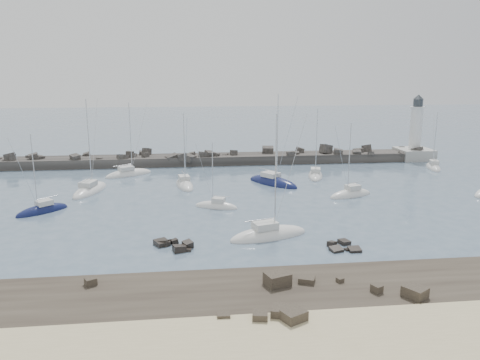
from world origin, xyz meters
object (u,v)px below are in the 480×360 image
Objects in this scene: sailboat_5 at (216,207)px; sailboat_8 at (273,183)px; lighthouse at (414,145)px; sailboat_9 at (351,195)px; sailboat_12 at (433,168)px; sailboat_4 at (129,175)px; sailboat_7 at (268,236)px; sailboat_6 at (185,185)px; sailboat_10 at (315,176)px; sailboat_3 at (90,191)px; sailboat_2 at (42,211)px.

sailboat_8 is (10.48, 13.15, 0.02)m from sailboat_5.
sailboat_9 is (-24.30, -28.41, -2.94)m from lighthouse.
sailboat_8 is 34.98m from sailboat_12.
sailboat_7 reaches higher than sailboat_4.
sailboat_4 reaches higher than sailboat_9.
lighthouse is 55.61m from sailboat_5.
sailboat_7 is at bearing -138.27° from sailboat_12.
sailboat_6 is 1.00× the size of sailboat_10.
sailboat_10 is (8.65, 4.42, -0.01)m from sailboat_8.
sailboat_3 reaches higher than sailboat_9.
sailboat_8 is 9.71m from sailboat_10.
sailboat_6 is 14.92m from sailboat_8.
sailboat_9 is at bearing 10.53° from sailboat_5.
sailboat_12 is at bearing 15.01° from sailboat_8.
sailboat_3 is 0.96× the size of sailboat_8.
sailboat_3 reaches higher than sailboat_7.
sailboat_3 is at bearing 136.01° from sailboat_7.
sailboat_9 is at bearing -41.73° from sailboat_8.
sailboat_6 is at bearing -158.88° from lighthouse.
sailboat_10 is at bearing 10.66° from sailboat_6.
sailboat_12 is (58.95, -0.55, 0.01)m from sailboat_4.
sailboat_8 is at bearing 78.37° from sailboat_7.
sailboat_8 is at bearing -20.91° from sailboat_4.
sailboat_6 is 26.95m from sailboat_9.
sailboat_6 is (14.94, 2.09, 0.00)m from sailboat_3.
sailboat_5 is 0.76× the size of sailboat_6.
sailboat_8 reaches higher than sailboat_7.
sailboat_2 is 44.66m from sailboat_9.
sailboat_7 is 1.25× the size of sailboat_9.
sailboat_9 is at bearing -141.91° from sailboat_12.
sailboat_6 is at bearing -43.23° from sailboat_4.
sailboat_9 is (40.25, -7.17, 0.00)m from sailboat_3.
sailboat_7 is at bearing -24.65° from sailboat_2.
sailboat_10 is (13.96, 30.22, -0.01)m from sailboat_7.
sailboat_2 is 11.31m from sailboat_3.
sailboat_8 is 1.24× the size of sailboat_10.
sailboat_2 is at bearing -112.26° from sailboat_3.
sailboat_10 reaches higher than sailboat_9.
sailboat_2 is 0.88× the size of sailboat_10.
sailboat_10 is at bearing -8.74° from sailboat_4.
sailboat_3 is 15.09m from sailboat_6.
sailboat_2 reaches higher than sailboat_5.
sailboat_2 is at bearing -158.34° from sailboat_10.
sailboat_7 is (28.83, -13.23, 0.01)m from sailboat_2.
sailboat_4 is 1.43× the size of sailboat_5.
sailboat_6 is (-4.44, 13.13, 0.02)m from sailboat_5.
sailboat_7 is (24.55, -23.70, 0.00)m from sailboat_3.
sailboat_3 is at bearing -170.05° from sailboat_12.
lighthouse is 1.19× the size of sailboat_9.
sailboat_10 is 1.10× the size of sailboat_12.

